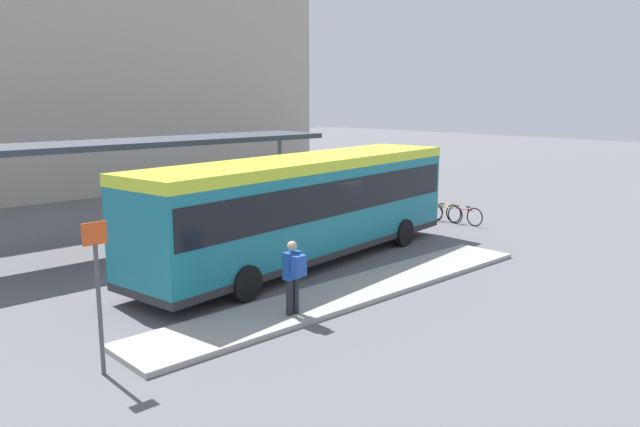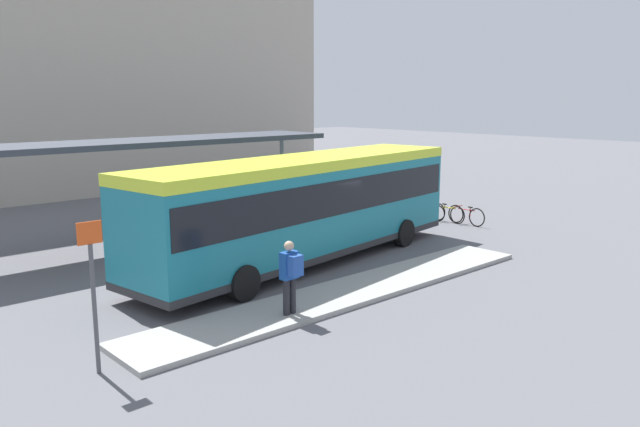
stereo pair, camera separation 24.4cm
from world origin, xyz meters
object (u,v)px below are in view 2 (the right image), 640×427
object	(u,v)px
bicycle_white	(415,209)
bicycle_blue	(429,211)
city_bus	(305,202)
pedestrian_waiting	(291,273)
bicycle_yellow	(448,213)
platform_sign	(93,290)
bicycle_red	(466,215)

from	to	relation	value
bicycle_white	bicycle_blue	bearing A→B (deg)	168.01
city_bus	pedestrian_waiting	distance (m)	4.96
bicycle_white	bicycle_yellow	bearing A→B (deg)	178.62
city_bus	platform_sign	size ratio (longest dim) A/B	4.32
bicycle_yellow	platform_sign	distance (m)	16.55
bicycle_red	platform_sign	bearing A→B (deg)	103.10
city_bus	bicycle_red	distance (m)	8.43
bicycle_red	bicycle_white	bearing A→B (deg)	5.39
city_bus	bicycle_blue	bearing A→B (deg)	3.23
bicycle_blue	bicycle_white	bearing A→B (deg)	169.58
bicycle_red	platform_sign	xyz separation A→B (m)	(-16.10, -3.23, 1.19)
pedestrian_waiting	bicycle_red	xyz separation A→B (m)	(11.76, 3.45, -0.71)
bicycle_red	bicycle_white	world-z (taller)	bicycle_red
bicycle_blue	city_bus	bearing A→B (deg)	-80.52
city_bus	bicycle_yellow	bearing A→B (deg)	-2.49
city_bus	bicycle_white	size ratio (longest dim) A/B	7.94
city_bus	platform_sign	xyz separation A→B (m)	(-7.80, -3.23, -0.29)
pedestrian_waiting	platform_sign	xyz separation A→B (m)	(-4.34, 0.23, 0.47)
bicycle_red	bicycle_white	distance (m)	2.41
bicycle_white	platform_sign	distance (m)	16.96
pedestrian_waiting	bicycle_red	size ratio (longest dim) A/B	0.98
bicycle_red	bicycle_yellow	size ratio (longest dim) A/B	1.02
bicycle_white	platform_sign	xyz separation A→B (m)	(-15.95, -5.63, 1.23)
pedestrian_waiting	bicycle_white	bearing A→B (deg)	-65.30
city_bus	bicycle_blue	distance (m)	8.32
pedestrian_waiting	bicycle_red	distance (m)	12.28
bicycle_red	bicycle_yellow	xyz separation A→B (m)	(-0.10, 0.80, -0.01)
bicycle_yellow	platform_sign	world-z (taller)	platform_sign
bicycle_blue	bicycle_white	xyz separation A→B (m)	(0.12, 0.80, -0.01)
platform_sign	bicycle_white	bearing A→B (deg)	19.45
pedestrian_waiting	bicycle_red	bearing A→B (deg)	-75.72
bicycle_yellow	bicycle_blue	distance (m)	0.82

